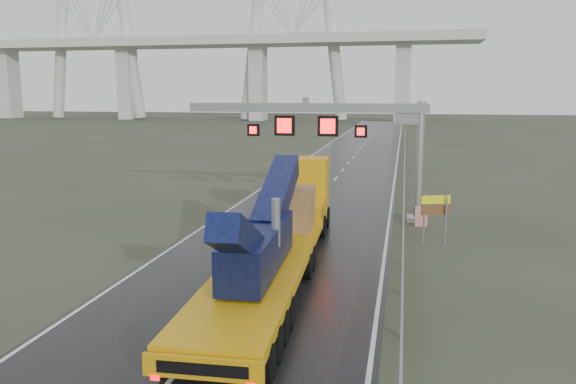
% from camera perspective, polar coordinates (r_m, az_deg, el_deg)
% --- Properties ---
extents(ground, '(400.00, 400.00, 0.00)m').
position_cam_1_polar(ground, '(18.84, -8.10, -14.14)').
color(ground, '#333625').
rests_on(ground, ground).
extents(road, '(11.00, 200.00, 0.02)m').
position_cam_1_polar(road, '(56.97, 5.59, 2.24)').
color(road, black).
rests_on(road, ground).
extents(guardrail, '(0.20, 140.00, 1.40)m').
position_cam_1_polar(guardrail, '(46.66, 11.73, 1.21)').
color(guardrail, gray).
rests_on(guardrail, ground).
extents(sign_gantry, '(14.90, 1.20, 7.42)m').
position_cam_1_polar(sign_gantry, '(34.41, 5.27, 6.53)').
color(sign_gantry, silver).
rests_on(sign_gantry, ground).
extents(heavy_haul_truck, '(3.93, 20.74, 4.84)m').
position_cam_1_polar(heavy_haul_truck, '(25.55, -0.49, -3.11)').
color(heavy_haul_truck, orange).
rests_on(heavy_haul_truck, ground).
extents(exit_sign_pair, '(1.46, 0.55, 2.60)m').
position_cam_1_polar(exit_sign_pair, '(29.61, 14.75, -1.73)').
color(exit_sign_pair, '#989BA0').
rests_on(exit_sign_pair, ground).
extents(striped_barrier, '(0.71, 0.42, 1.15)m').
position_cam_1_polar(striped_barrier, '(33.71, 13.38, -2.42)').
color(striped_barrier, red).
rests_on(striped_barrier, ground).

